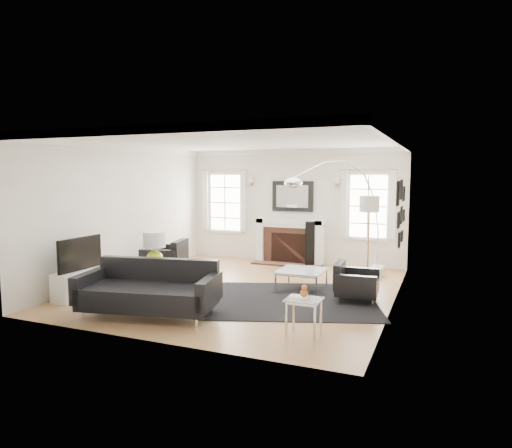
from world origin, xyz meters
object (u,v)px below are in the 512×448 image
at_px(armchair_left, 167,258).
at_px(gourd_lamp, 154,247).
at_px(armchair_right, 354,283).
at_px(fireplace, 290,241).
at_px(sofa, 151,291).
at_px(coffee_table, 302,271).
at_px(arc_floor_lamp, 337,214).

height_order(armchair_left, gourd_lamp, gourd_lamp).
bearing_deg(armchair_left, armchair_right, -8.04).
height_order(fireplace, gourd_lamp, gourd_lamp).
distance_m(sofa, armchair_right, 3.45).
bearing_deg(gourd_lamp, coffee_table, 31.70).
height_order(fireplace, armchair_right, fireplace).
distance_m(coffee_table, arc_floor_lamp, 1.56).
bearing_deg(arc_floor_lamp, armchair_left, -166.69).
height_order(fireplace, arc_floor_lamp, arc_floor_lamp).
bearing_deg(arc_floor_lamp, armchair_right, -66.22).
bearing_deg(gourd_lamp, armchair_right, 17.54).
bearing_deg(gourd_lamp, sofa, -58.44).
bearing_deg(sofa, armchair_left, 118.70).
distance_m(coffee_table, gourd_lamp, 2.78).
height_order(armchair_right, coffee_table, armchair_right).
bearing_deg(armchair_right, fireplace, 126.99).
xyz_separation_m(armchair_right, coffee_table, (-1.06, 0.37, 0.05)).
bearing_deg(sofa, armchair_right, 36.36).
relative_size(coffee_table, gourd_lamp, 1.34).
distance_m(armchair_left, coffee_table, 3.18).
bearing_deg(fireplace, armchair_left, -134.49).
relative_size(armchair_left, coffee_table, 1.26).
xyz_separation_m(fireplace, coffee_table, (1.03, -2.41, -0.19)).
relative_size(fireplace, armchair_right, 2.01).
relative_size(fireplace, arc_floor_lamp, 0.66).
height_order(fireplace, coffee_table, fireplace).
relative_size(armchair_left, gourd_lamp, 1.69).
distance_m(armchair_right, gourd_lamp, 3.60).
relative_size(coffee_table, arc_floor_lamp, 0.33).
relative_size(armchair_left, armchair_right, 1.28).
xyz_separation_m(coffee_table, gourd_lamp, (-2.32, -1.43, 0.54)).
bearing_deg(gourd_lamp, armchair_left, 116.94).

